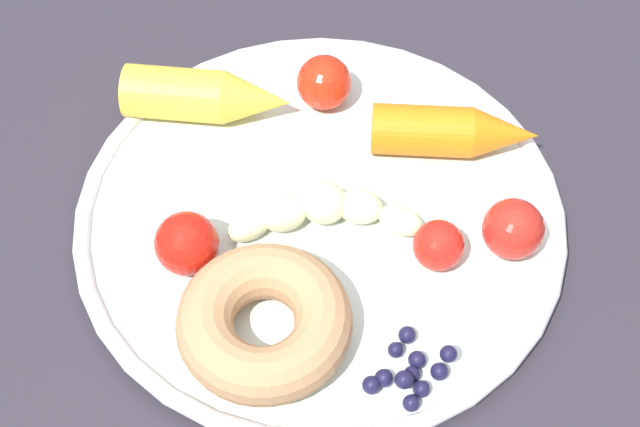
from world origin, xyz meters
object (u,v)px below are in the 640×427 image
dining_table (342,313)px  banana (325,211)px  carrot_orange (455,132)px  tomato_near (513,229)px  tomato_far (187,243)px  blueberry_pile (409,370)px  donut (264,322)px  tomato_extra (438,245)px  plate (320,216)px  tomato_mid (324,83)px  carrot_yellow (208,96)px

dining_table → banana: banana is taller
dining_table → carrot_orange: carrot_orange is taller
tomato_near → tomato_far: bearing=-64.0°
carrot_orange → tomato_near: tomato_near is taller
banana → carrot_orange: carrot_orange is taller
carrot_orange → blueberry_pile: bearing=9.8°
donut → tomato_near: size_ratio=2.67×
dining_table → tomato_extra: tomato_extra is taller
plate → tomato_far: 0.10m
plate → blueberry_pile: size_ratio=6.41×
banana → tomato_extra: (-0.00, 0.08, 0.00)m
donut → blueberry_pile: 0.10m
banana → blueberry_pile: banana is taller
dining_table → tomato_near: tomato_near is taller
carrot_orange → tomato_near: size_ratio=3.01×
banana → tomato_mid: tomato_mid is taller
dining_table → tomato_mid: tomato_mid is taller
carrot_orange → donut: 0.20m
blueberry_pile → tomato_mid: (-0.19, -0.14, 0.01)m
tomato_far → tomato_extra: bearing=113.3°
carrot_yellow → tomato_near: size_ratio=3.12×
tomato_far → carrot_yellow: bearing=-159.2°
dining_table → donut: (0.08, -0.02, 0.11)m
donut → tomato_mid: 0.21m
banana → tomato_near: bearing=103.5°
dining_table → plate: plate is taller
dining_table → blueberry_pile: (0.07, 0.07, 0.10)m
carrot_orange → blueberry_pile: 0.19m
plate → tomato_near: bearing=100.9°
plate → blueberry_pile: (0.09, 0.10, 0.01)m
dining_table → tomato_mid: size_ratio=23.77×
dining_table → carrot_orange: 0.16m
banana → tomato_near: (-0.03, 0.12, 0.01)m
blueberry_pile → tomato_far: tomato_far is taller
dining_table → tomato_mid: bearing=-151.1°
blueberry_pile → tomato_near: tomato_near is taller
banana → donut: size_ratio=1.15×
carrot_yellow → donut: 0.20m
banana → carrot_orange: 0.12m
tomato_extra → tomato_far: bearing=-66.7°
tomato_mid → tomato_extra: size_ratio=1.20×
carrot_orange → donut: same height
plate → carrot_orange: 0.12m
blueberry_pile → plate: bearing=-133.1°
dining_table → tomato_extra: 0.13m
tomato_extra → banana: bearing=-89.7°
tomato_far → carrot_orange: bearing=140.7°
blueberry_pile → tomato_far: bearing=-97.7°
tomato_extra → tomato_near: bearing=124.9°
donut → blueberry_pile: bearing=95.6°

